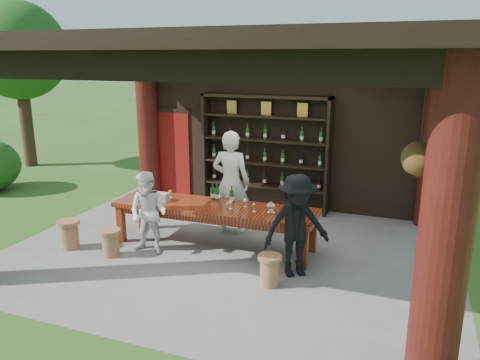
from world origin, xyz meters
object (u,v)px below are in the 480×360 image
(wine_shelf, at_px, (265,153))
(stool_near_right, at_px, (270,270))
(tasting_table, at_px, (214,212))
(stool_near_left, at_px, (110,242))
(guest_woman, at_px, (148,213))
(guest_man, at_px, (297,226))
(host, at_px, (231,182))
(napkin_basket, at_px, (161,197))
(stool_far_left, at_px, (69,234))

(wine_shelf, relative_size, stool_near_right, 6.01)
(tasting_table, relative_size, stool_near_left, 7.76)
(wine_shelf, bearing_deg, stool_near_right, -70.75)
(guest_woman, bearing_deg, stool_near_right, -10.22)
(tasting_table, xyz_separation_m, guest_man, (1.60, -0.58, 0.15))
(tasting_table, height_order, stool_near_left, tasting_table)
(tasting_table, distance_m, guest_man, 1.71)
(host, relative_size, guest_woman, 1.38)
(napkin_basket, bearing_deg, guest_man, -10.86)
(napkin_basket, bearing_deg, guest_woman, -82.34)
(stool_near_right, bearing_deg, stool_near_left, 178.95)
(tasting_table, relative_size, napkin_basket, 13.78)
(stool_near_right, relative_size, host, 0.24)
(stool_near_left, relative_size, host, 0.24)
(stool_far_left, bearing_deg, wine_shelf, 54.04)
(guest_woman, bearing_deg, stool_near_left, -146.52)
(wine_shelf, distance_m, stool_near_right, 3.78)
(wine_shelf, xyz_separation_m, host, (-0.12, -1.65, -0.26))
(host, bearing_deg, napkin_basket, 36.09)
(host, bearing_deg, tasting_table, 85.69)
(stool_near_right, height_order, host, host)
(stool_far_left, relative_size, guest_woman, 0.36)
(host, height_order, guest_woman, host)
(guest_man, bearing_deg, wine_shelf, 80.47)
(tasting_table, relative_size, stool_far_left, 7.12)
(guest_man, height_order, napkin_basket, guest_man)
(stool_far_left, bearing_deg, stool_near_left, -1.42)
(stool_near_left, distance_m, guest_woman, 0.79)
(tasting_table, height_order, guest_woman, guest_woman)
(wine_shelf, relative_size, guest_woman, 1.99)
(tasting_table, distance_m, stool_near_left, 1.81)
(stool_near_right, xyz_separation_m, stool_far_left, (-3.65, 0.07, 0.02))
(tasting_table, distance_m, stool_near_right, 1.74)
(stool_near_left, relative_size, guest_man, 0.29)
(stool_near_right, relative_size, stool_far_left, 0.92)
(tasting_table, bearing_deg, host, 89.26)
(stool_far_left, height_order, host, host)
(wine_shelf, distance_m, stool_near_left, 3.88)
(stool_near_right, height_order, guest_man, guest_man)
(stool_near_left, height_order, stool_far_left, stool_far_left)
(stool_far_left, distance_m, guest_woman, 1.50)
(host, distance_m, guest_man, 2.08)
(tasting_table, height_order, stool_far_left, tasting_table)
(stool_near_right, bearing_deg, guest_man, 60.79)
(host, xyz_separation_m, guest_woman, (-0.93, -1.39, -0.27))
(wine_shelf, xyz_separation_m, stool_far_left, (-2.45, -3.38, -0.97))
(wine_shelf, xyz_separation_m, guest_man, (1.47, -2.98, -0.44))
(stool_far_left, bearing_deg, guest_woman, 13.43)
(stool_near_right, bearing_deg, guest_woman, 169.76)
(tasting_table, xyz_separation_m, stool_far_left, (-2.32, -0.97, -0.37))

